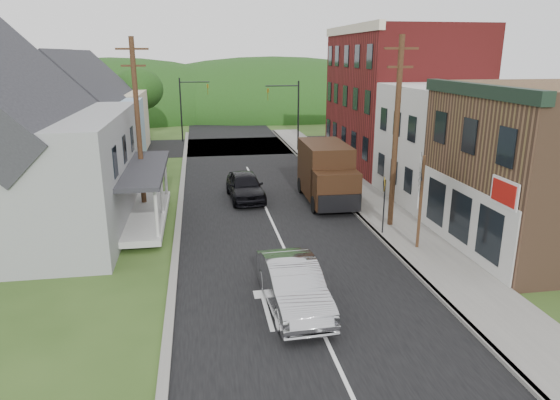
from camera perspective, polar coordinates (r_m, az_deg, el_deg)
name	(u,v)px	position (r m, az deg, el deg)	size (l,w,h in m)	color
ground	(291,263)	(20.45, 1.22, -7.18)	(120.00, 120.00, 0.00)	#2D4719
road	(260,196)	(29.77, -2.29, 0.44)	(9.00, 90.00, 0.02)	black
cross_road	(237,146)	(46.28, -4.92, 6.15)	(60.00, 9.00, 0.02)	black
sidewalk_right	(366,200)	(29.18, 9.78, 0.02)	(2.80, 55.00, 0.15)	slate
curb_right	(343,201)	(28.77, 7.24, -0.10)	(0.20, 55.00, 0.15)	slate
curb_left	(180,209)	(27.66, -11.37, -1.00)	(0.30, 55.00, 0.12)	slate
storefront_tan	(554,169)	(24.06, 28.82, 3.14)	(8.00, 8.00, 7.00)	brown
storefront_white	(463,144)	(30.23, 20.17, 6.01)	(8.00, 7.00, 6.50)	silver
storefront_red	(400,98)	(38.50, 13.51, 11.22)	(8.00, 12.00, 10.00)	maroon
house_gray	(11,143)	(26.17, -28.40, 5.76)	(10.20, 12.24, 8.35)	#999B9E
house_blue	(85,123)	(36.49, -21.40, 8.22)	(7.14, 8.16, 7.28)	#94B3CA
house_cream	(101,109)	(45.36, -19.78, 9.77)	(7.14, 8.16, 7.28)	beige
utility_pole_right	(396,132)	(23.98, 13.11, 7.53)	(1.60, 0.26, 9.00)	#472D19
utility_pole_left	(138,125)	(26.82, -15.91, 8.23)	(1.60, 0.26, 9.00)	#472D19
traffic_signal_right	(290,108)	(42.86, 1.18, 10.47)	(2.87, 0.20, 6.00)	black
traffic_signal_left	(188,102)	(49.12, -10.46, 10.96)	(2.87, 0.20, 6.00)	black
tree_left_d	(138,89)	(50.83, -15.92, 12.07)	(4.80, 4.80, 6.94)	#382616
forested_ridge	(222,112)	(73.95, -6.69, 9.93)	(90.00, 30.00, 16.00)	#1C3610
silver_sedan	(293,286)	(16.74, 1.51, -9.75)	(1.70, 4.88, 1.61)	#A8A8AD
dark_sedan	(245,186)	(28.95, -4.01, 1.59)	(1.89, 4.69, 1.60)	black
delivery_van	(327,173)	(28.38, 5.35, 3.06)	(2.57, 5.95, 3.30)	black
route_sign_cluster	(420,189)	(21.66, 15.74, 1.24)	(1.00, 2.12, 4.01)	#472D19
warning_sign	(384,197)	(23.26, 11.79, 0.34)	(0.21, 0.73, 2.71)	black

